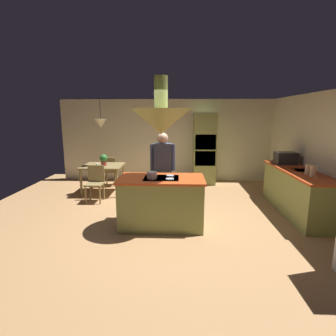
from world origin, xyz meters
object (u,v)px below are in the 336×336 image
Objects in this scene: cooking_pot_on_cooktop at (152,175)px; oven_tower at (204,149)px; kitchen_island at (161,202)px; chair_facing_island at (95,181)px; canister_sugar at (308,169)px; microwave_on_counter at (286,158)px; potted_plant_on_table at (104,159)px; cup_on_table at (97,165)px; canister_flour at (313,171)px; chair_by_back_wall at (110,169)px; dining_table at (103,169)px; person_at_island at (163,167)px.

oven_tower is at bearing 69.52° from cooking_pot_on_cooktop.
cooking_pot_on_cooktop is at bearing -140.91° from kitchen_island.
chair_facing_island is 4.69m from canister_sugar.
canister_sugar is at bearing -90.00° from microwave_on_counter.
microwave_on_counter reaches higher than canister_sugar.
potted_plant_on_table is 0.25m from cup_on_table.
kitchen_island is 7.45× the size of canister_flour.
chair_by_back_wall is 4.75m from microwave_on_counter.
chair_by_back_wall is 2.90× the size of potted_plant_on_table.
cup_on_table is (-2.88, -1.38, -0.25)m from oven_tower.
oven_tower is at bearing 135.20° from microwave_on_counter.
oven_tower is 4.60× the size of microwave_on_counter.
kitchen_island is 8.82× the size of cooking_pot_on_cooktop.
canister_sugar is (1.74, -2.86, -0.02)m from oven_tower.
oven_tower is (1.10, 3.24, 0.59)m from kitchen_island.
cup_on_table is (-0.08, -0.92, 0.30)m from chair_by_back_wall.
canister_sugar is 0.44× the size of microwave_on_counter.
chair_facing_island is 4.58m from microwave_on_counter.
chair_by_back_wall is 4.83× the size of cooking_pot_on_cooktop.
chair_by_back_wall is (0.00, 1.38, 0.00)m from chair_facing_island.
oven_tower reaches higher than kitchen_island.
cup_on_table is at bearing 162.22° from canister_sugar.
chair_by_back_wall is 0.97m from cup_on_table.
kitchen_island is 3.47m from oven_tower.
dining_table is at bearing 172.66° from microwave_on_counter.
chair_by_back_wall is (0.00, 0.69, -0.16)m from dining_table.
cooking_pot_on_cooktop is at bearing -151.26° from microwave_on_counter.
oven_tower reaches higher than chair_by_back_wall.
potted_plant_on_table is at bearing 53.44° from cup_on_table.
oven_tower is 1.23× the size of person_at_island.
dining_table is 1.20× the size of chair_facing_island.
dining_table is at bearing 159.29° from canister_sugar.
oven_tower is at bearing 23.56° from potted_plant_on_table.
person_at_island is 2.11m from potted_plant_on_table.
oven_tower is at bearing 71.26° from kitchen_island.
chair_facing_island is at bearing -90.00° from dining_table.
canister_sugar is at bearing 7.70° from kitchen_island.
dining_table is at bearing 124.63° from cooking_pot_on_cooktop.
person_at_island is at bearing -39.41° from dining_table.
canister_flour is 3.02m from cooking_pot_on_cooktop.
kitchen_island is 2.67m from potted_plant_on_table.
chair_by_back_wall is at bearing 164.34° from microwave_on_counter.
microwave_on_counter is (2.84, 1.52, 0.60)m from kitchen_island.
chair_facing_island is at bearing 134.97° from cooking_pot_on_cooktop.
microwave_on_counter is (0.00, 1.31, 0.03)m from canister_flour.
cooking_pot_on_cooktop is at bearing -170.28° from canister_sugar.
chair_by_back_wall is at bearing 117.82° from cooking_pot_on_cooktop.
canister_sugar is at bearing -20.27° from potted_plant_on_table.
cooking_pot_on_cooktop is at bearing 117.82° from chair_by_back_wall.
chair_by_back_wall is 4.27× the size of canister_sugar.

